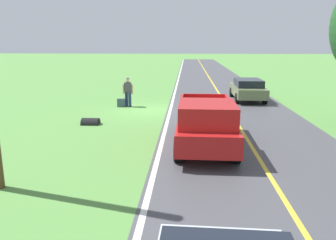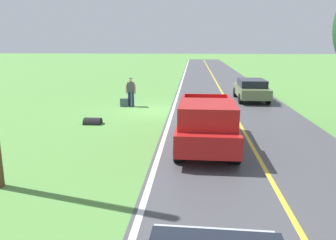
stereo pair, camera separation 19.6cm
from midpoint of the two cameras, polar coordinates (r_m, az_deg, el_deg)
The scene contains 9 objects.
ground_plane at distance 18.81m, azimuth -3.50°, elevation 1.66°, with size 200.00×200.00×0.00m, color #568E42.
road_surface at distance 18.82m, azimuth 10.31°, elevation 1.48°, with size 7.06×120.00×0.00m, color #47474C.
lane_edge_line at distance 18.71m, azimuth 0.07°, elevation 1.64°, with size 0.16×117.60×0.00m, color silver.
lane_centre_line at distance 18.82m, azimuth 10.31°, elevation 1.49°, with size 0.14×117.60×0.00m, color gold.
hitchhiker_walking at distance 19.92m, azimuth -7.19°, elevation 5.09°, with size 0.62×0.51×1.75m.
suitcase_carried at distance 20.00m, azimuth -8.35°, elevation 2.95°, with size 0.20×0.46×0.49m, color #384C56.
pickup_truck_passing at distance 11.88m, azimuth 6.07°, elevation -0.41°, with size 2.18×5.44×1.82m.
sedan_near_oncoming at distance 22.67m, azimuth 13.29°, elevation 5.23°, with size 1.93×4.40×1.41m.
drainage_culvert at distance 16.01m, azimuth -13.50°, elevation -0.72°, with size 0.60×0.60×0.80m, color black.
Camera 1 is at (-2.12, 18.31, 3.73)m, focal length 35.45 mm.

